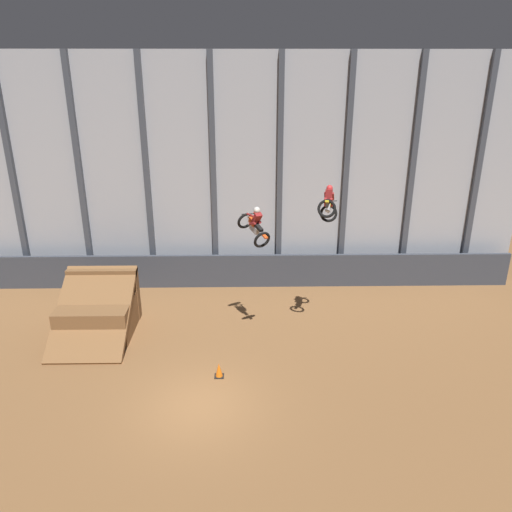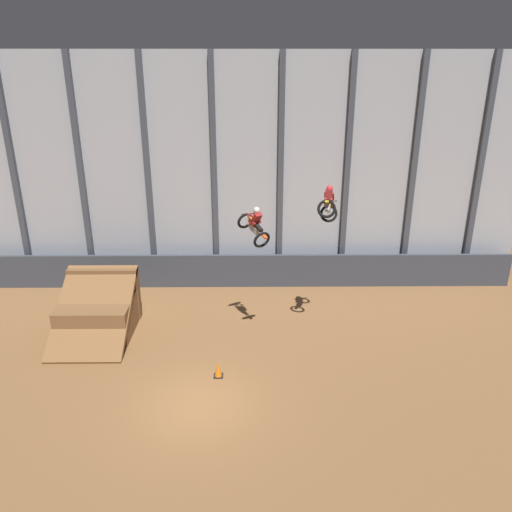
{
  "view_description": "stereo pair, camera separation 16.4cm",
  "coord_description": "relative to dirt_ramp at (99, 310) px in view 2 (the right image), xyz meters",
  "views": [
    {
      "loc": [
        1.73,
        -14.41,
        11.23
      ],
      "look_at": [
        2.08,
        5.48,
        3.51
      ],
      "focal_mm": 35.0,
      "sensor_mm": 36.0,
      "label": 1
    },
    {
      "loc": [
        1.9,
        -14.42,
        11.23
      ],
      "look_at": [
        2.08,
        5.48,
        3.51
      ],
      "focal_mm": 35.0,
      "sensor_mm": 36.0,
      "label": 2
    }
  ],
  "objects": [
    {
      "name": "traffic_cone_near_ramp",
      "position": [
        5.53,
        -3.76,
        -0.63
      ],
      "size": [
        0.36,
        0.36,
        0.58
      ],
      "color": "black",
      "rests_on": "ground_plane"
    },
    {
      "name": "lower_barrier",
      "position": [
        4.93,
        4.51,
        -0.02
      ],
      "size": [
        31.36,
        0.2,
        1.8
      ],
      "color": "#383D47",
      "rests_on": "ground_plane"
    },
    {
      "name": "arena_back_wall",
      "position": [
        4.93,
        5.35,
        5.01
      ],
      "size": [
        32.0,
        0.4,
        11.85
      ],
      "color": "#A3A8B2",
      "rests_on": "ground_plane"
    },
    {
      "name": "dirt_ramp",
      "position": [
        0.0,
        0.0,
        0.0
      ],
      "size": [
        3.17,
        4.26,
        2.66
      ],
      "color": "brown",
      "rests_on": "ground_plane"
    },
    {
      "name": "rider_bike_left_air",
      "position": [
        6.94,
        -0.91,
        4.24
      ],
      "size": [
        1.45,
        1.83,
        1.64
      ],
      "rotation": [
        0.31,
        0.0,
        0.51
      ],
      "color": "black"
    },
    {
      "name": "rider_bike_right_air",
      "position": [
        9.91,
        -0.56,
        4.96
      ],
      "size": [
        1.09,
        1.8,
        1.66
      ],
      "rotation": [
        -0.41,
        0.0,
        -0.23
      ],
      "color": "black"
    },
    {
      "name": "ground_plane",
      "position": [
        4.93,
        -5.53,
        -0.92
      ],
      "size": [
        60.0,
        60.0,
        0.0
      ],
      "primitive_type": "plane",
      "color": "brown"
    }
  ]
}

